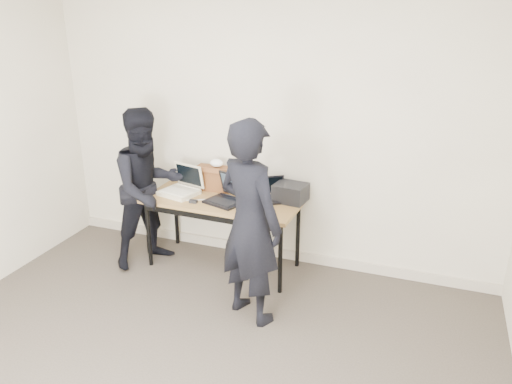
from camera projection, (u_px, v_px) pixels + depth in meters
The scene contains 13 objects.
room at pixel (142, 218), 2.81m from camera, with size 4.60×4.60×2.80m.
desk at pixel (222, 205), 4.81m from camera, with size 1.52×0.70×0.72m.
laptop_beige at pixel (181, 188), 4.92m from camera, with size 0.42×0.41×0.28m.
laptop_center at pixel (228, 196), 4.73m from camera, with size 0.42×0.41×0.26m.
laptop_right at pixel (271, 194), 4.78m from camera, with size 0.40×0.40×0.22m.
leather_satchel at pixel (214, 178), 5.00m from camera, with size 0.36×0.19×0.25m.
tissue at pixel (217, 163), 4.94m from camera, with size 0.13×0.10×0.08m, color white.
equipment_box at pixel (291, 193), 4.73m from camera, with size 0.30×0.25×0.17m, color black.
power_brick at pixel (193, 201), 4.71m from camera, with size 0.07×0.05×0.03m, color black.
cables at pixel (211, 200), 4.77m from camera, with size 1.00×0.31×0.01m.
person_typist at pixel (250, 223), 3.96m from camera, with size 0.62×0.41×1.70m, color black.
person_observer at pixel (148, 188), 4.88m from camera, with size 0.77×0.60×1.58m, color black.
baseboard at pixel (268, 251), 5.24m from camera, with size 4.50×0.03×0.10m, color #B8AD99.
Camera 1 is at (1.49, -2.20, 2.49)m, focal length 35.00 mm.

